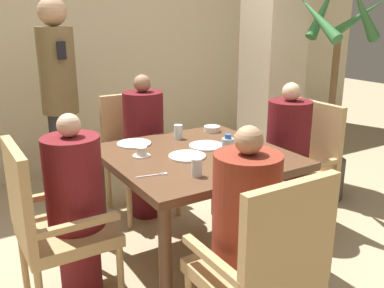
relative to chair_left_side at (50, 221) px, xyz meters
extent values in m
plane|color=tan|center=(0.95, 0.00, -0.53)|extent=(16.00, 16.00, 0.00)
cube|color=beige|center=(0.95, 2.16, 0.87)|extent=(8.00, 0.06, 2.80)
cube|color=beige|center=(2.43, 0.97, 0.82)|extent=(0.47, 0.47, 2.70)
cube|color=brown|center=(0.95, 0.00, 0.21)|extent=(1.11, 1.10, 0.05)
cylinder|color=brown|center=(0.46, -0.49, -0.18)|extent=(0.07, 0.07, 0.72)
cylinder|color=brown|center=(1.45, -0.49, -0.18)|extent=(0.07, 0.07, 0.72)
cylinder|color=brown|center=(0.46, 0.49, -0.18)|extent=(0.07, 0.07, 0.72)
cylinder|color=brown|center=(1.45, 0.49, -0.18)|extent=(0.07, 0.07, 0.72)
cube|color=tan|center=(0.09, 0.00, -0.10)|extent=(0.50, 0.50, 0.07)
cube|color=tan|center=(-0.14, 0.00, 0.19)|extent=(0.05, 0.50, 0.52)
cube|color=tan|center=(0.09, 0.23, 0.05)|extent=(0.45, 0.04, 0.04)
cube|color=tan|center=(0.09, -0.23, 0.05)|extent=(0.45, 0.04, 0.04)
cylinder|color=tan|center=(0.31, 0.22, -0.33)|extent=(0.04, 0.04, 0.40)
cylinder|color=tan|center=(0.31, -0.22, -0.33)|extent=(0.04, 0.04, 0.40)
cylinder|color=tan|center=(-0.13, 0.22, -0.33)|extent=(0.04, 0.04, 0.40)
cylinder|color=maroon|center=(0.15, 0.00, -0.30)|extent=(0.24, 0.24, 0.47)
cylinder|color=maroon|center=(0.15, 0.00, 0.20)|extent=(0.32, 0.32, 0.53)
sphere|color=beige|center=(0.15, 0.00, 0.53)|extent=(0.13, 0.13, 0.13)
cube|color=tan|center=(0.95, 0.86, -0.10)|extent=(0.50, 0.50, 0.07)
cube|color=tan|center=(0.95, 1.09, 0.19)|extent=(0.50, 0.05, 0.52)
cube|color=tan|center=(1.18, 0.86, 0.05)|extent=(0.04, 0.45, 0.04)
cube|color=tan|center=(0.72, 0.86, 0.05)|extent=(0.04, 0.45, 0.04)
cylinder|color=tan|center=(1.17, 0.64, -0.33)|extent=(0.04, 0.04, 0.40)
cylinder|color=tan|center=(0.73, 0.64, -0.33)|extent=(0.04, 0.04, 0.40)
cylinder|color=tan|center=(1.17, 1.08, -0.33)|extent=(0.04, 0.04, 0.40)
cylinder|color=tan|center=(0.73, 1.08, -0.33)|extent=(0.04, 0.04, 0.40)
cylinder|color=#5B1419|center=(0.95, 0.80, -0.30)|extent=(0.24, 0.24, 0.47)
cylinder|color=#5B1419|center=(0.95, 0.80, 0.22)|extent=(0.32, 0.32, 0.58)
sphere|color=#997051|center=(0.95, 0.80, 0.58)|extent=(0.14, 0.14, 0.14)
cube|color=tan|center=(1.82, 0.00, -0.10)|extent=(0.50, 0.50, 0.07)
cube|color=tan|center=(2.05, 0.00, 0.19)|extent=(0.05, 0.50, 0.52)
cube|color=tan|center=(1.82, -0.23, 0.05)|extent=(0.45, 0.04, 0.04)
cube|color=tan|center=(1.82, 0.23, 0.05)|extent=(0.45, 0.04, 0.04)
cylinder|color=tan|center=(1.60, -0.22, -0.33)|extent=(0.04, 0.04, 0.40)
cylinder|color=tan|center=(1.60, 0.22, -0.33)|extent=(0.04, 0.04, 0.40)
cylinder|color=tan|center=(2.04, -0.22, -0.33)|extent=(0.04, 0.04, 0.40)
cylinder|color=tan|center=(2.04, 0.22, -0.33)|extent=(0.04, 0.04, 0.40)
cylinder|color=#5B1419|center=(1.76, 0.00, -0.30)|extent=(0.24, 0.24, 0.47)
cylinder|color=#5B1419|center=(1.76, 0.00, 0.21)|extent=(0.32, 0.32, 0.56)
sphere|color=beige|center=(1.76, 0.00, 0.56)|extent=(0.13, 0.13, 0.13)
cube|color=tan|center=(0.73, -0.86, -0.10)|extent=(0.50, 0.50, 0.07)
cube|color=tan|center=(0.73, -1.09, 0.19)|extent=(0.50, 0.05, 0.52)
cube|color=tan|center=(0.50, -0.86, 0.05)|extent=(0.04, 0.45, 0.04)
cube|color=tan|center=(0.96, -0.86, 0.05)|extent=(0.04, 0.45, 0.04)
cylinder|color=tan|center=(0.95, -0.64, -0.33)|extent=(0.04, 0.04, 0.40)
cylinder|color=maroon|center=(0.73, -0.80, 0.21)|extent=(0.32, 0.32, 0.56)
sphere|color=tan|center=(0.73, -0.80, 0.56)|extent=(0.13, 0.13, 0.13)
cylinder|color=#2D2D33|center=(0.46, 1.38, -0.12)|extent=(0.23, 0.23, 0.83)
cylinder|color=brown|center=(0.46, 1.38, 0.65)|extent=(0.30, 0.30, 0.71)
sphere|color=tan|center=(0.46, 1.38, 1.12)|extent=(0.23, 0.23, 0.23)
cube|color=black|center=(0.46, 1.20, 0.82)|extent=(0.07, 0.01, 0.14)
cylinder|color=#4C4238|center=(2.52, 0.27, -0.35)|extent=(0.34, 0.34, 0.37)
cylinder|color=brown|center=(2.52, 0.27, 0.37)|extent=(0.06, 0.06, 1.07)
cone|color=#2D6633|center=(2.76, 0.30, 1.06)|extent=(0.16, 0.55, 0.39)
cone|color=#2D6633|center=(2.50, 0.43, 1.15)|extent=(0.41, 0.16, 0.54)
cone|color=#2D6633|center=(2.28, 0.29, 1.07)|extent=(0.15, 0.54, 0.41)
cone|color=#2D6633|center=(2.54, 0.07, 1.11)|extent=(0.48, 0.15, 0.48)
cylinder|color=white|center=(1.09, 0.09, 0.24)|extent=(0.24, 0.24, 0.01)
cylinder|color=white|center=(0.69, 0.40, 0.24)|extent=(0.24, 0.24, 0.01)
cylinder|color=white|center=(0.87, -0.03, 0.24)|extent=(0.24, 0.24, 0.01)
cylinder|color=white|center=(0.62, 0.13, 0.24)|extent=(0.11, 0.11, 0.01)
cylinder|color=white|center=(0.62, 0.13, 0.27)|extent=(0.07, 0.07, 0.05)
cylinder|color=white|center=(1.34, 0.40, 0.25)|extent=(0.12, 0.12, 0.04)
cylinder|color=silver|center=(0.89, -0.43, 0.34)|extent=(0.07, 0.07, 0.22)
cylinder|color=#3359B2|center=(0.89, -0.43, 0.46)|extent=(0.04, 0.04, 0.02)
cylinder|color=silver|center=(0.74, -0.34, 0.28)|extent=(0.06, 0.06, 0.10)
cylinder|color=silver|center=(1.02, 0.36, 0.28)|extent=(0.06, 0.06, 0.10)
cylinder|color=white|center=(1.30, 0.03, 0.27)|extent=(0.03, 0.03, 0.07)
cylinder|color=#4C3D2D|center=(1.34, 0.03, 0.26)|extent=(0.03, 0.03, 0.07)
cube|color=silver|center=(0.52, -0.21, 0.23)|extent=(0.16, 0.04, 0.00)
cube|color=silver|center=(0.60, -0.22, 0.23)|extent=(0.04, 0.03, 0.00)
camera|label=1|loc=(-0.44, -2.23, 1.10)|focal=40.00mm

